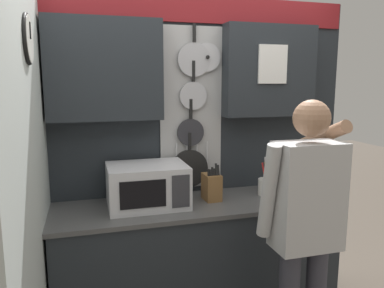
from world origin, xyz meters
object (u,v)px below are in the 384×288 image
microwave (147,185)px  person (305,218)px  knife_block (212,187)px  utensil_crock (267,185)px

microwave → person: bearing=-40.2°
microwave → knife_block: (0.47, 0.00, -0.05)m
utensil_crock → person: 0.68m
knife_block → utensil_crock: size_ratio=0.94×
utensil_crock → person: person is taller
knife_block → utensil_crock: 0.44m
knife_block → utensil_crock: (0.44, 0.00, -0.02)m
microwave → utensil_crock: (0.90, 0.00, -0.07)m
microwave → person: (0.80, -0.68, -0.07)m
knife_block → utensil_crock: utensil_crock is taller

